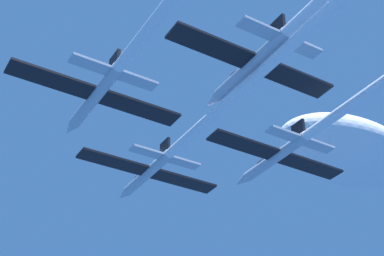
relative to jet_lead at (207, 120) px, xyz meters
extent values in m
cylinder|color=#B2BAC6|center=(0.00, 15.84, -0.03)|extent=(1.40, 12.71, 1.40)
cone|color=#B2BAC6|center=(0.00, 23.60, -0.03)|extent=(1.37, 2.80, 1.37)
ellipsoid|color=black|center=(0.00, 18.64, 0.56)|extent=(0.98, 2.54, 0.70)
cube|color=black|center=(-5.53, 15.21, -0.03)|extent=(9.66, 2.80, 0.31)
cube|color=black|center=(5.53, 15.21, -0.03)|extent=(9.66, 2.80, 0.31)
cube|color=black|center=(0.00, 10.76, 1.68)|extent=(0.37, 2.29, 2.03)
cube|color=#B2BAC6|center=(-2.87, 10.50, -0.03)|extent=(4.35, 1.68, 0.31)
cube|color=#B2BAC6|center=(2.87, 10.50, -0.03)|extent=(4.35, 1.68, 0.31)
cylinder|color=white|center=(0.00, -12.46, -0.03)|extent=(1.26, 43.89, 1.26)
cylinder|color=#B2BAC6|center=(-13.41, 3.02, 0.24)|extent=(1.40, 12.71, 1.40)
cone|color=#B2BAC6|center=(-13.41, 10.77, 0.24)|extent=(1.37, 2.80, 1.37)
ellipsoid|color=black|center=(-13.41, 5.81, 0.83)|extent=(0.98, 2.54, 0.70)
cube|color=black|center=(-18.94, 2.38, 0.24)|extent=(9.66, 2.80, 0.31)
cube|color=black|center=(-7.88, 2.38, 0.24)|extent=(9.66, 2.80, 0.31)
cube|color=black|center=(-13.41, -2.07, 1.95)|extent=(0.37, 2.29, 2.03)
cube|color=#B2BAC6|center=(-16.29, -2.32, 0.24)|extent=(4.35, 1.68, 0.31)
cube|color=#B2BAC6|center=(-10.54, -2.32, 0.24)|extent=(4.35, 1.68, 0.31)
cylinder|color=#B2BAC6|center=(12.41, 2.80, -0.23)|extent=(1.40, 12.71, 1.40)
cone|color=#B2BAC6|center=(12.41, 10.56, -0.23)|extent=(1.37, 2.80, 1.37)
ellipsoid|color=black|center=(12.41, 5.60, 0.36)|extent=(0.98, 2.54, 0.70)
cube|color=black|center=(6.88, 2.17, -0.23)|extent=(9.66, 2.80, 0.31)
cube|color=black|center=(17.93, 2.17, -0.23)|extent=(9.66, 2.80, 0.31)
cube|color=black|center=(12.41, -2.28, 1.49)|extent=(0.37, 2.29, 2.03)
cube|color=#B2BAC6|center=(9.53, -2.53, -0.23)|extent=(4.35, 1.68, 0.31)
cube|color=#B2BAC6|center=(15.28, -2.53, -0.23)|extent=(4.35, 1.68, 0.31)
cylinder|color=#B2BAC6|center=(-0.46, -9.65, 1.47)|extent=(1.40, 12.71, 1.40)
cone|color=#B2BAC6|center=(-0.46, -1.90, 1.47)|extent=(1.37, 2.80, 1.37)
ellipsoid|color=black|center=(-0.46, -6.85, 2.06)|extent=(0.98, 2.54, 0.70)
cube|color=black|center=(-5.99, -10.29, 1.47)|extent=(9.66, 2.80, 0.31)
cube|color=black|center=(5.07, -10.29, 1.47)|extent=(9.66, 2.80, 0.31)
cube|color=black|center=(-0.46, -14.74, 3.18)|extent=(0.37, 2.29, 2.03)
cube|color=#B2BAC6|center=(-3.33, -14.99, 1.47)|extent=(4.35, 1.68, 0.31)
cube|color=#B2BAC6|center=(2.42, -14.99, 1.47)|extent=(4.35, 1.68, 0.31)
ellipsoid|color=white|center=(40.63, 15.48, 15.64)|extent=(30.11, 16.56, 10.54)
camera|label=1|loc=(-32.32, -50.26, -39.87)|focal=55.58mm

